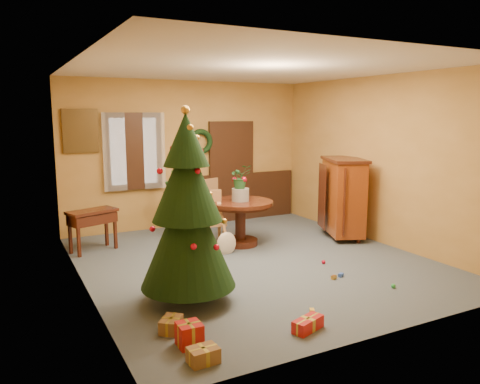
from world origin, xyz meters
TOP-DOWN VIEW (x-y plane):
  - room_envelope at (0.21, 2.70)m, footprint 5.50×5.50m
  - dining_table at (0.24, 0.92)m, footprint 1.13×1.13m
  - urn at (0.24, 0.92)m, footprint 0.30×0.30m
  - centerpiece_plant at (0.24, 0.92)m, footprint 0.36×0.32m
  - chair_near at (-0.29, 0.98)m, footprint 0.50×0.50m
  - chair_far at (0.22, 2.38)m, footprint 0.55×0.55m
  - guitar at (-0.21, 0.55)m, footprint 0.37×0.54m
  - plant_stand at (-0.60, 2.04)m, footprint 0.32×0.32m
  - stand_plant at (-0.60, 2.04)m, footprint 0.25×0.20m
  - christmas_tree at (-1.47, -1.02)m, footprint 1.13×1.13m
  - writing_desk at (-2.09, 1.71)m, footprint 0.87×0.63m
  - sideboard at (2.15, 0.52)m, footprint 1.00×1.28m
  - gift_a at (-1.87, -2.40)m, footprint 0.28×0.21m
  - gift_b at (-1.87, -2.05)m, footprint 0.23×0.23m
  - gift_c at (-1.92, -1.67)m, footprint 0.31×0.33m
  - gift_d at (-0.64, -2.31)m, footprint 0.41×0.27m
  - toy_a at (0.73, -1.17)m, footprint 0.09×0.08m
  - toy_b at (1.06, -1.83)m, footprint 0.06×0.06m
  - toy_c at (-0.35, -1.98)m, footprint 0.08×0.09m
  - toy_d at (0.87, -0.60)m, footprint 0.06×0.06m
  - toy_e at (0.58, -1.20)m, footprint 0.09×0.07m

SIDE VIEW (x-z plane):
  - toy_a at x=0.73m, z-range 0.00..0.05m
  - toy_c at x=-0.35m, z-range 0.00..0.05m
  - toy_e at x=0.58m, z-range 0.00..0.05m
  - toy_b at x=1.06m, z-range 0.00..0.06m
  - toy_d at x=0.87m, z-range 0.00..0.06m
  - gift_d at x=-0.64m, z-range 0.00..0.13m
  - gift_a at x=-1.87m, z-range 0.00..0.15m
  - gift_c at x=-1.92m, z-range 0.00..0.15m
  - gift_b at x=-1.87m, z-range 0.00..0.23m
  - guitar at x=-0.21m, z-range 0.01..0.80m
  - plant_stand at x=-0.60m, z-range 0.10..0.93m
  - writing_desk at x=-2.09m, z-range 0.18..0.87m
  - chair_near at x=-0.29m, z-range 0.04..1.01m
  - chair_far at x=0.22m, z-range 0.04..1.03m
  - dining_table at x=0.24m, z-range 0.15..0.93m
  - sideboard at x=2.15m, z-range 0.05..1.51m
  - urn at x=0.24m, z-range 0.77..0.99m
  - stand_plant at x=-0.60m, z-range 0.83..1.27m
  - christmas_tree at x=-1.47m, z-range -0.06..2.28m
  - room_envelope at x=0.21m, z-range -1.63..3.87m
  - centerpiece_plant at x=0.24m, z-range 0.99..1.40m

